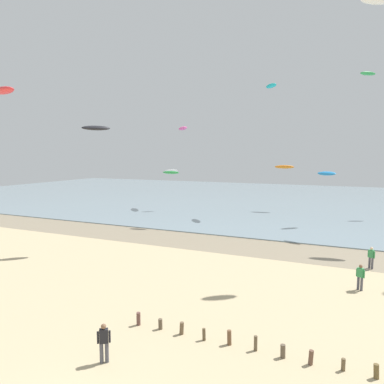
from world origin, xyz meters
The scene contains 16 objects.
wet_sand_strip centered at (0.00, 25.26, 0.00)m, with size 120.00×6.49×0.01m, color gray.
sea centered at (0.00, 63.50, 0.05)m, with size 160.00×70.00×0.10m, color gray.
groyne_mid centered at (7.48, 7.74, 0.30)m, with size 19.54×0.39×0.69m.
person_nearest_camera centered at (8.80, 17.58, 0.92)m, with size 0.52×0.36×1.71m.
person_by_waterline centered at (-1.26, 4.28, 0.92)m, with size 0.49×0.39×1.71m.
person_left_flank centered at (9.67, 22.77, 0.92)m, with size 0.50×0.38×1.71m.
kite_aloft_0 centered at (-13.25, 18.91, 11.16)m, with size 2.52×0.81×0.40m, color black.
kite_aloft_1 centered at (-2.80, 44.21, 18.44)m, with size 2.87×0.92×0.46m, color #19B2B7.
kite_aloft_3 centered at (5.70, 31.87, 6.84)m, with size 1.95×0.62×0.31m, color #2384D1.
kite_aloft_5 centered at (-21.01, 15.81, 14.53)m, with size 3.44×1.10×0.55m, color red.
kite_aloft_6 centered at (-17.56, 46.14, 13.07)m, with size 3.58×1.15×0.57m, color #E54C99.
kite_aloft_8 centered at (-12.00, 31.14, 6.61)m, with size 2.12×0.68×0.34m, color green.
kite_aloft_9 centered at (-17.58, 42.00, 6.27)m, with size 1.98×0.63×0.32m, color white.
kite_aloft_10 centered at (-1.39, 48.72, 6.89)m, with size 2.94×0.94×0.47m, color orange.
kite_aloft_12 centered at (9.45, 44.69, 19.12)m, with size 2.41×0.77×0.39m, color green.
kite_aloft_13 centered at (8.99, 22.72, 19.79)m, with size 2.27×0.73×0.36m, color white.
Camera 1 is at (7.90, -7.12, 8.76)m, focal length 33.13 mm.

